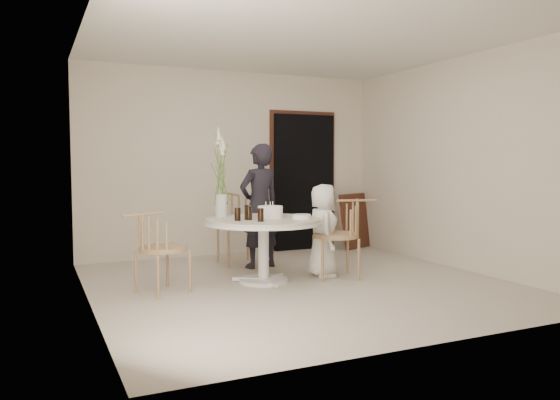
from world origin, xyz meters
name	(u,v)px	position (x,y,z in m)	size (l,w,h in m)	color
ground	(301,284)	(0.00, 0.00, 0.00)	(4.50, 4.50, 0.00)	beige
room_shell	(301,139)	(0.00, 0.00, 1.62)	(4.50, 4.50, 4.50)	white
doorway	(304,182)	(1.15, 2.19, 1.05)	(1.00, 0.10, 2.10)	black
door_trim	(303,178)	(1.15, 2.23, 1.11)	(1.12, 0.03, 2.22)	#512A1B
table	(263,228)	(-0.35, 0.25, 0.62)	(1.33, 1.33, 0.73)	silver
picture_frame	(355,221)	(1.95, 1.95, 0.43)	(0.65, 0.04, 0.87)	#512A1B
chair_far	(235,218)	(-0.22, 1.55, 0.61)	(0.54, 0.58, 0.95)	#A08356
chair_right	(346,227)	(0.65, 0.10, 0.61)	(0.63, 0.60, 0.94)	#A08356
chair_left	(153,241)	(-1.62, 0.18, 0.56)	(0.62, 0.60, 0.86)	#A08356
girl	(260,206)	(-0.06, 1.08, 0.80)	(0.58, 0.38, 1.60)	black
boy	(323,230)	(0.42, 0.25, 0.55)	(0.54, 0.35, 1.11)	white
birthday_cake	(270,212)	(-0.25, 0.28, 0.80)	(0.28, 0.28, 0.19)	white
cola_tumbler_a	(249,213)	(-0.56, 0.17, 0.81)	(0.07, 0.07, 0.16)	black
cola_tumbler_b	(261,215)	(-0.50, -0.04, 0.80)	(0.07, 0.07, 0.14)	black
cola_tumbler_c	(238,214)	(-0.70, 0.15, 0.80)	(0.07, 0.07, 0.14)	black
cola_tumbler_d	(248,212)	(-0.55, 0.22, 0.81)	(0.07, 0.07, 0.16)	black
plate_stack	(302,217)	(0.02, 0.02, 0.76)	(0.21, 0.21, 0.05)	white
flower_vase	(221,177)	(-0.74, 0.59, 1.20)	(0.14, 0.14, 1.06)	silver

